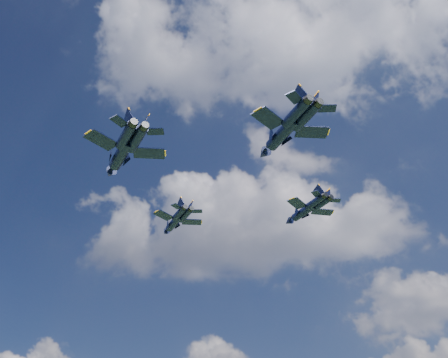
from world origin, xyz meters
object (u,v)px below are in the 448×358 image
(jet_left, at_px, (120,155))
(jet_right, at_px, (303,212))
(jet_lead, at_px, (174,223))
(jet_slot, at_px, (281,135))

(jet_left, relative_size, jet_right, 1.36)
(jet_lead, height_order, jet_left, jet_lead)
(jet_lead, height_order, jet_slot, jet_lead)
(jet_left, distance_m, jet_slot, 27.84)
(jet_left, height_order, jet_right, jet_left)
(jet_right, relative_size, jet_slot, 0.77)
(jet_lead, xyz_separation_m, jet_slot, (26.57, -30.48, -3.47))
(jet_lead, relative_size, jet_slot, 0.81)
(jet_slot, bearing_deg, jet_right, 50.29)
(jet_lead, relative_size, jet_right, 1.05)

